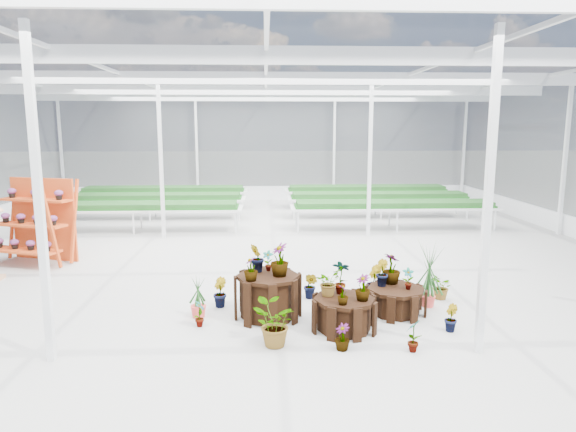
{
  "coord_description": "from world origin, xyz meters",
  "views": [
    {
      "loc": [
        -0.03,
        -10.79,
        3.17
      ],
      "look_at": [
        0.45,
        0.04,
        1.3
      ],
      "focal_mm": 32.0,
      "sensor_mm": 36.0,
      "label": 1
    }
  ],
  "objects_px": {
    "shelf_rack": "(31,222)",
    "plinth_low": "(395,301)",
    "plinth_tall": "(268,296)",
    "plinth_mid": "(344,314)"
  },
  "relations": [
    {
      "from": "plinth_mid",
      "to": "plinth_low",
      "type": "xyz_separation_m",
      "value": [
        1.0,
        0.7,
        -0.04
      ]
    },
    {
      "from": "plinth_tall",
      "to": "shelf_rack",
      "type": "bearing_deg",
      "value": 145.8
    },
    {
      "from": "plinth_tall",
      "to": "plinth_low",
      "type": "relative_size",
      "value": 1.08
    },
    {
      "from": "shelf_rack",
      "to": "plinth_mid",
      "type": "bearing_deg",
      "value": -14.76
    },
    {
      "from": "shelf_rack",
      "to": "plinth_low",
      "type": "bearing_deg",
      "value": -7.14
    },
    {
      "from": "shelf_rack",
      "to": "plinth_tall",
      "type": "bearing_deg",
      "value": -16.04
    },
    {
      "from": "plinth_tall",
      "to": "plinth_mid",
      "type": "bearing_deg",
      "value": -26.57
    },
    {
      "from": "plinth_tall",
      "to": "plinth_low",
      "type": "height_order",
      "value": "plinth_tall"
    },
    {
      "from": "plinth_tall",
      "to": "shelf_rack",
      "type": "height_order",
      "value": "shelf_rack"
    },
    {
      "from": "plinth_mid",
      "to": "plinth_low",
      "type": "distance_m",
      "value": 1.22
    }
  ]
}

